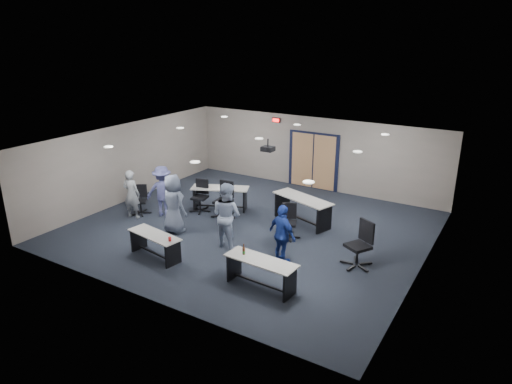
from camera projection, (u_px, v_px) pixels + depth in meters
The scene contains 24 objects.
floor at pixel (250, 228), 13.85m from camera, with size 10.00×10.00×0.00m, color #1B212C.
back_wall at pixel (314, 153), 17.03m from camera, with size 10.00×0.04×2.70m, color gray.
front_wall at pixel (139, 243), 9.77m from camera, with size 10.00×0.04×2.70m, color gray.
left_wall at pixel (128, 162), 15.85m from camera, with size 0.04×9.00×2.70m, color gray.
right_wall at pixel (427, 220), 10.95m from camera, with size 0.04×9.00×2.70m, color gray.
ceiling at pixel (250, 141), 12.95m from camera, with size 10.00×9.00×0.04m, color white.
double_door at pixel (313, 161), 17.10m from camera, with size 2.00×0.07×2.20m.
exit_sign at pixel (276, 120), 17.41m from camera, with size 0.32×0.07×0.18m.
ceiling_projector at pixel (268, 149), 13.31m from camera, with size 0.35×0.32×0.37m.
ceiling_can_lights at pixel (255, 140), 13.17m from camera, with size 6.24×5.74×0.02m, color silver, non-canonical shape.
table_front_left at pixel (155, 241), 11.91m from camera, with size 1.68×0.78×0.76m.
table_front_right at pixel (261, 268), 10.47m from camera, with size 1.78×0.69×0.97m.
table_back_left at pixel (220, 194), 15.16m from camera, with size 1.97×1.33×0.76m.
table_back_right at pixel (302, 206), 14.05m from camera, with size 2.14×1.29×0.82m.
chair_back_a at pixel (200, 196), 14.96m from camera, with size 0.66×0.66×1.06m, color black, non-canonical shape.
chair_back_b at pixel (223, 200), 14.47m from camera, with size 0.73×0.73×1.16m, color black, non-canonical shape.
chair_back_c at pixel (288, 222), 13.01m from camera, with size 0.63×0.63×1.01m, color black, non-canonical shape.
chair_loose_left at pixel (140, 200), 14.77m from camera, with size 0.59×0.59×0.95m, color black, non-canonical shape.
chair_loose_right at pixel (358, 245), 11.39m from camera, with size 0.75×0.75×1.20m, color black, non-canonical shape.
person_gray at pixel (131, 194), 14.39m from camera, with size 0.57×0.38×1.58m, color #90969D.
person_plaid at pixel (174, 204), 13.31m from camera, with size 0.86×0.56×1.77m, color slate.
person_lightblue at pixel (227, 215), 12.40m from camera, with size 0.89×0.69×1.83m, color #97A7C7.
person_navy at pixel (282, 235), 11.50m from camera, with size 0.92×0.38×1.58m, color navy.
person_back at pixel (163, 191), 14.54m from camera, with size 1.07×0.61×1.65m, color #484B82.
Camera 1 is at (6.75, -10.77, 5.60)m, focal length 32.00 mm.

